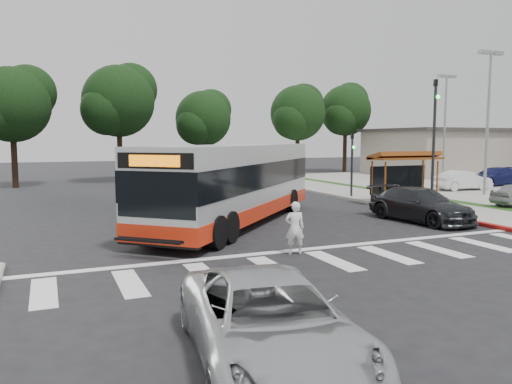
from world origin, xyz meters
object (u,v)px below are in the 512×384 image
dark_sedan (420,205)px  silver_suv_south (270,323)px  transit_bus (236,184)px  pedestrian (295,228)px

dark_sedan → silver_suv_south: dark_sedan is taller
transit_bus → dark_sedan: bearing=23.1°
transit_bus → dark_sedan: size_ratio=2.54×
transit_bus → silver_suv_south: bearing=-65.8°
dark_sedan → silver_suv_south: 15.84m
transit_bus → pedestrian: bearing=-50.6°
transit_bus → silver_suv_south: (-4.31, -13.04, -0.97)m
transit_bus → silver_suv_south: size_ratio=2.51×
pedestrian → silver_suv_south: (-3.98, -6.84, -0.12)m
dark_sedan → pedestrian: bearing=-162.3°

